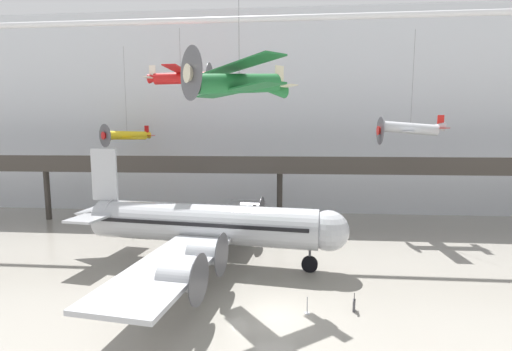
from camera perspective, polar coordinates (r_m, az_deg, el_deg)
ground_plane at (r=22.51m, az=3.18°, el=-22.43°), size 260.00×260.00×0.00m
hangar_back_wall at (r=49.67m, az=4.16°, el=10.22°), size 140.00×3.00×28.01m
mezzanine_walkway at (r=40.88m, az=3.98°, el=1.06°), size 110.00×3.20×8.55m
ceiling_truss_beam at (r=37.54m, az=4.10°, el=24.69°), size 120.00×0.60×0.60m
airliner_silver_main at (r=29.70m, az=-8.99°, el=-7.99°), size 24.75×28.36×9.77m
suspended_plane_green_biplane at (r=23.26m, az=-2.86°, el=15.19°), size 7.59×8.08×9.10m
suspended_plane_yellow_lowwing at (r=47.11m, az=-20.68°, el=6.25°), size 7.26×6.68×12.46m
suspended_plane_silver_racer at (r=40.97m, az=24.33°, el=7.14°), size 7.01×8.58×12.08m
suspended_plane_red_highwing at (r=39.07m, az=-12.46°, el=15.64°), size 7.14×8.79×6.77m
stanchion_barrier at (r=22.89m, az=8.52°, el=-21.05°), size 0.36×0.36×1.08m
info_sign_pedestal at (r=23.70m, az=16.03°, el=-19.87°), size 0.24×0.77×1.24m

